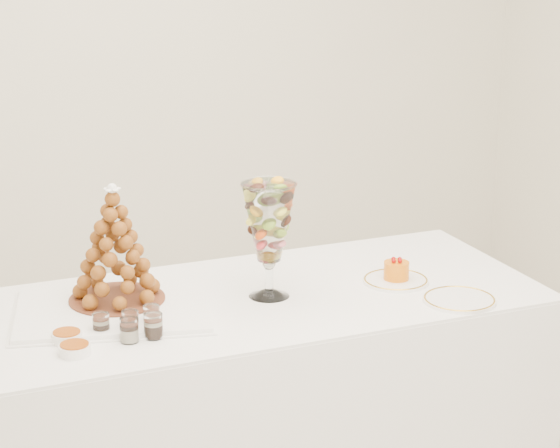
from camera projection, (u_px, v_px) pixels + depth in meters
name	position (u px, v px, depth m)	size (l,w,h in m)	color
buffet_table	(231.00, 410.00, 3.63)	(2.08, 0.89, 0.78)	white
lace_tray	(112.00, 311.00, 3.41)	(0.59, 0.44, 0.02)	white
macaron_vase	(269.00, 224.00, 3.48)	(0.17, 0.17, 0.38)	white
cake_plate	(396.00, 281.00, 3.68)	(0.22, 0.22, 0.01)	white
spare_plate	(459.00, 300.00, 3.51)	(0.24, 0.24, 0.01)	white
verrine_a	(101.00, 324.00, 3.23)	(0.05, 0.05, 0.07)	white
verrine_b	(130.00, 321.00, 3.26)	(0.05, 0.05, 0.07)	white
verrine_c	(152.00, 316.00, 3.30)	(0.05, 0.05, 0.07)	white
verrine_d	(129.00, 330.00, 3.18)	(0.05, 0.05, 0.07)	white
verrine_e	(153.00, 326.00, 3.21)	(0.06, 0.06, 0.08)	white
ramekin_back	(67.00, 337.00, 3.19)	(0.09, 0.09, 0.03)	white
ramekin_front	(75.00, 350.00, 3.10)	(0.09, 0.09, 0.03)	white
croquembouche	(115.00, 244.00, 3.41)	(0.31, 0.31, 0.38)	brown
mousse_cake	(396.00, 270.00, 3.67)	(0.09, 0.09, 0.08)	orange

